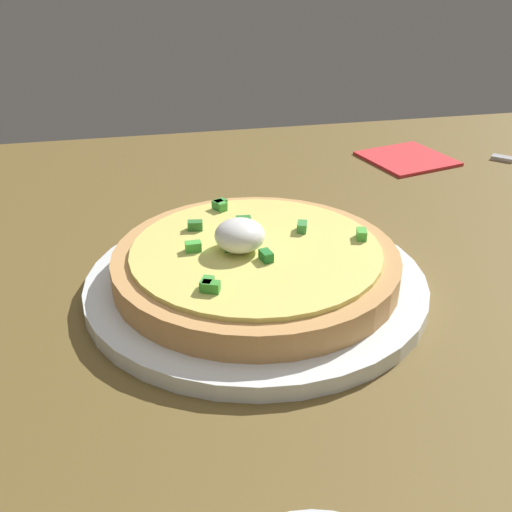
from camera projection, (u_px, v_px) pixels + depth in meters
dining_table at (411, 292)px, 56.83cm from camera, size 94.40×83.99×3.02cm
plate at (256, 284)px, 53.73cm from camera, size 28.67×28.67×1.38cm
pizza at (255, 262)px, 52.74cm from camera, size 23.86×23.86×5.34cm
napkin at (407, 159)px, 83.39cm from camera, size 12.40×12.40×0.40cm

